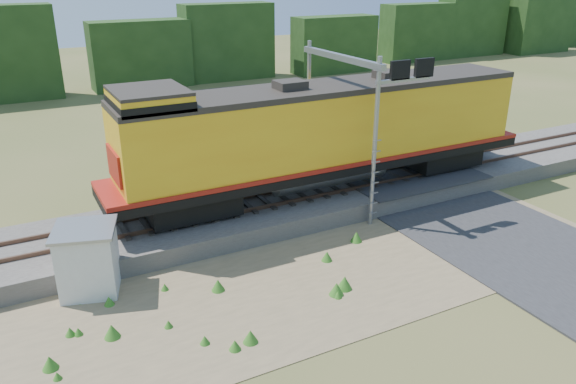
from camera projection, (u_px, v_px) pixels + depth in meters
ground at (356, 272)px, 20.94m from camera, size 140.00×140.00×0.00m
ballast at (283, 206)px, 25.71m from camera, size 70.00×5.00×0.80m
rails at (283, 196)px, 25.53m from camera, size 70.00×1.54×0.16m
dirt_shoulder at (303, 278)px, 20.48m from camera, size 26.00×8.00×0.03m
road at (480, 225)px, 24.54m from camera, size 7.00×66.00×0.86m
tree_line_north at (122, 55)px, 50.97m from camera, size 130.00×3.00×6.50m
weed_clumps at (271, 294)px, 19.51m from camera, size 15.00×6.20×0.56m
locomotive at (325, 132)px, 25.44m from camera, size 20.85×3.18×5.38m
shed at (88, 259)px, 19.33m from camera, size 2.55×2.55×2.42m
signal_gantry at (356, 92)px, 24.68m from camera, size 2.90×6.20×7.31m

